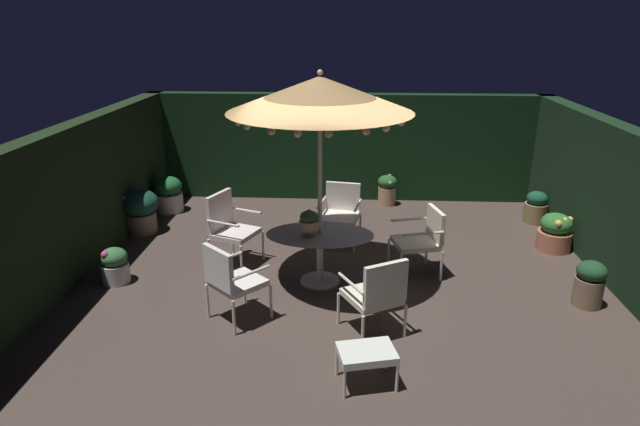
{
  "coord_description": "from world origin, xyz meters",
  "views": [
    {
      "loc": [
        0.07,
        -6.73,
        3.41
      ],
      "look_at": [
        -0.3,
        -0.13,
        1.0
      ],
      "focal_mm": 30.18,
      "sensor_mm": 36.0,
      "label": 1
    }
  ],
  "objects_px": {
    "centerpiece_planter": "(309,221)",
    "patio_chair_southeast": "(341,210)",
    "patio_chair_east": "(422,237)",
    "patio_chair_south": "(229,224)",
    "potted_plant_back_left": "(168,194)",
    "potted_plant_front_corner": "(555,232)",
    "patio_dining_table": "(320,244)",
    "patio_umbrella": "(320,95)",
    "patio_chair_northeast": "(377,292)",
    "potted_plant_back_center": "(590,283)",
    "potted_plant_right_far": "(387,189)",
    "potted_plant_right_near": "(536,207)",
    "patio_chair_north": "(231,278)",
    "ottoman_footrest": "(367,354)",
    "potted_plant_left_far": "(140,209)",
    "potted_plant_left_near": "(115,265)"
  },
  "relations": [
    {
      "from": "ottoman_footrest",
      "to": "potted_plant_left_near",
      "type": "xyz_separation_m",
      "value": [
        -3.36,
        1.99,
        -0.08
      ]
    },
    {
      "from": "patio_umbrella",
      "to": "potted_plant_right_far",
      "type": "bearing_deg",
      "value": 71.56
    },
    {
      "from": "patio_chair_southeast",
      "to": "patio_chair_north",
      "type": "bearing_deg",
      "value": -116.34
    },
    {
      "from": "potted_plant_left_far",
      "to": "patio_chair_southeast",
      "type": "bearing_deg",
      "value": -4.14
    },
    {
      "from": "patio_chair_north",
      "to": "potted_plant_right_far",
      "type": "relative_size",
      "value": 1.67
    },
    {
      "from": "centerpiece_planter",
      "to": "patio_chair_northeast",
      "type": "xyz_separation_m",
      "value": [
        0.84,
        -1.17,
        -0.38
      ]
    },
    {
      "from": "patio_chair_southeast",
      "to": "patio_chair_south",
      "type": "bearing_deg",
      "value": -151.13
    },
    {
      "from": "centerpiece_planter",
      "to": "potted_plant_left_near",
      "type": "bearing_deg",
      "value": -178.53
    },
    {
      "from": "patio_dining_table",
      "to": "patio_chair_southeast",
      "type": "distance_m",
      "value": 1.45
    },
    {
      "from": "ottoman_footrest",
      "to": "potted_plant_back_center",
      "type": "bearing_deg",
      "value": 31.3
    },
    {
      "from": "patio_chair_southeast",
      "to": "potted_plant_front_corner",
      "type": "distance_m",
      "value": 3.34
    },
    {
      "from": "potted_plant_back_center",
      "to": "potted_plant_right_far",
      "type": "relative_size",
      "value": 1.02
    },
    {
      "from": "potted_plant_right_far",
      "to": "potted_plant_left_near",
      "type": "height_order",
      "value": "potted_plant_right_far"
    },
    {
      "from": "patio_umbrella",
      "to": "centerpiece_planter",
      "type": "height_order",
      "value": "patio_umbrella"
    },
    {
      "from": "potted_plant_left_far",
      "to": "potted_plant_back_left",
      "type": "height_order",
      "value": "potted_plant_left_far"
    },
    {
      "from": "potted_plant_front_corner",
      "to": "patio_dining_table",
      "type": "bearing_deg",
      "value": -159.95
    },
    {
      "from": "potted_plant_back_center",
      "to": "patio_chair_southeast",
      "type": "bearing_deg",
      "value": 149.25
    },
    {
      "from": "ottoman_footrest",
      "to": "potted_plant_back_center",
      "type": "xyz_separation_m",
      "value": [
        2.81,
        1.71,
        -0.03
      ]
    },
    {
      "from": "potted_plant_front_corner",
      "to": "potted_plant_back_center",
      "type": "bearing_deg",
      "value": -96.1
    },
    {
      "from": "patio_umbrella",
      "to": "patio_chair_northeast",
      "type": "relative_size",
      "value": 2.93
    },
    {
      "from": "ottoman_footrest",
      "to": "potted_plant_front_corner",
      "type": "relative_size",
      "value": 1.06
    },
    {
      "from": "patio_chair_south",
      "to": "ottoman_footrest",
      "type": "bearing_deg",
      "value": -54.52
    },
    {
      "from": "patio_dining_table",
      "to": "potted_plant_back_center",
      "type": "xyz_separation_m",
      "value": [
        3.39,
        -0.44,
        -0.25
      ]
    },
    {
      "from": "patio_chair_south",
      "to": "potted_plant_left_near",
      "type": "distance_m",
      "value": 1.64
    },
    {
      "from": "patio_dining_table",
      "to": "centerpiece_planter",
      "type": "distance_m",
      "value": 0.4
    },
    {
      "from": "patio_chair_south",
      "to": "potted_plant_right_far",
      "type": "bearing_deg",
      "value": 48.56
    },
    {
      "from": "patio_chair_east",
      "to": "patio_chair_south",
      "type": "bearing_deg",
      "value": 175.77
    },
    {
      "from": "patio_chair_southeast",
      "to": "ottoman_footrest",
      "type": "bearing_deg",
      "value": -84.84
    },
    {
      "from": "patio_chair_south",
      "to": "patio_chair_east",
      "type": "bearing_deg",
      "value": -4.23
    },
    {
      "from": "ottoman_footrest",
      "to": "potted_plant_left_near",
      "type": "height_order",
      "value": "potted_plant_left_near"
    },
    {
      "from": "patio_umbrella",
      "to": "patio_chair_east",
      "type": "distance_m",
      "value": 2.44
    },
    {
      "from": "patio_chair_southeast",
      "to": "potted_plant_right_near",
      "type": "height_order",
      "value": "patio_chair_southeast"
    },
    {
      "from": "centerpiece_planter",
      "to": "patio_chair_southeast",
      "type": "bearing_deg",
      "value": 75.69
    },
    {
      "from": "patio_chair_southeast",
      "to": "potted_plant_right_far",
      "type": "relative_size",
      "value": 1.61
    },
    {
      "from": "patio_dining_table",
      "to": "potted_plant_right_far",
      "type": "relative_size",
      "value": 2.46
    },
    {
      "from": "patio_umbrella",
      "to": "patio_chair_northeast",
      "type": "bearing_deg",
      "value": -60.88
    },
    {
      "from": "patio_umbrella",
      "to": "patio_chair_northeast",
      "type": "xyz_separation_m",
      "value": [
        0.71,
        -1.27,
        -1.99
      ]
    },
    {
      "from": "ottoman_footrest",
      "to": "potted_plant_back_center",
      "type": "distance_m",
      "value": 3.29
    },
    {
      "from": "centerpiece_planter",
      "to": "ottoman_footrest",
      "type": "distance_m",
      "value": 2.26
    },
    {
      "from": "patio_chair_east",
      "to": "potted_plant_back_left",
      "type": "relative_size",
      "value": 1.43
    },
    {
      "from": "patio_chair_north",
      "to": "patio_chair_east",
      "type": "distance_m",
      "value": 2.76
    },
    {
      "from": "centerpiece_planter",
      "to": "potted_plant_right_far",
      "type": "height_order",
      "value": "centerpiece_planter"
    },
    {
      "from": "patio_umbrella",
      "to": "potted_plant_front_corner",
      "type": "xyz_separation_m",
      "value": [
        3.57,
        1.3,
        -2.24
      ]
    },
    {
      "from": "patio_chair_north",
      "to": "potted_plant_right_near",
      "type": "height_order",
      "value": "patio_chair_north"
    },
    {
      "from": "potted_plant_back_center",
      "to": "potted_plant_right_far",
      "type": "height_order",
      "value": "potted_plant_back_center"
    },
    {
      "from": "ottoman_footrest",
      "to": "patio_chair_northeast",
      "type": "bearing_deg",
      "value": 81.55
    },
    {
      "from": "patio_umbrella",
      "to": "patio_chair_east",
      "type": "relative_size",
      "value": 2.97
    },
    {
      "from": "patio_chair_east",
      "to": "patio_chair_south",
      "type": "relative_size",
      "value": 0.9
    },
    {
      "from": "potted_plant_left_far",
      "to": "potted_plant_left_near",
      "type": "relative_size",
      "value": 1.45
    },
    {
      "from": "potted_plant_right_near",
      "to": "potted_plant_left_near",
      "type": "height_order",
      "value": "potted_plant_right_near"
    }
  ]
}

